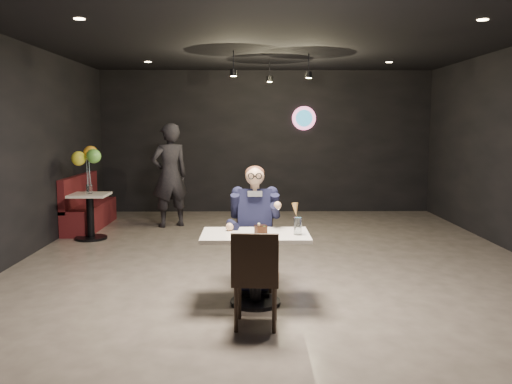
{
  "coord_description": "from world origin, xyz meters",
  "views": [
    {
      "loc": [
        -0.36,
        -7.07,
        1.85
      ],
      "look_at": [
        -0.28,
        -1.02,
        1.1
      ],
      "focal_mm": 38.0,
      "sensor_mm": 36.0,
      "label": 1
    }
  ],
  "objects_px": {
    "chair_near": "(256,277)",
    "balloon_vase": "(89,189)",
    "main_table": "(255,269)",
    "side_table": "(90,217)",
    "chair_far": "(255,249)",
    "booth_bench": "(90,202)",
    "sundae_glass": "(298,226)",
    "passerby": "(170,175)",
    "seated_man": "(255,226)"
  },
  "relations": [
    {
      "from": "sundae_glass",
      "to": "passerby",
      "type": "distance_m",
      "value": 4.86
    },
    {
      "from": "side_table",
      "to": "main_table",
      "type": "bearing_deg",
      "value": -50.99
    },
    {
      "from": "seated_man",
      "to": "side_table",
      "type": "height_order",
      "value": "seated_man"
    },
    {
      "from": "main_table",
      "to": "chair_near",
      "type": "relative_size",
      "value": 1.2
    },
    {
      "from": "balloon_vase",
      "to": "booth_bench",
      "type": "bearing_deg",
      "value": 106.7
    },
    {
      "from": "seated_man",
      "to": "passerby",
      "type": "distance_m",
      "value": 4.13
    },
    {
      "from": "chair_far",
      "to": "side_table",
      "type": "bearing_deg",
      "value": 134.23
    },
    {
      "from": "chair_near",
      "to": "passerby",
      "type": "xyz_separation_m",
      "value": [
        -1.51,
        5.0,
        0.48
      ]
    },
    {
      "from": "main_table",
      "to": "passerby",
      "type": "distance_m",
      "value": 4.67
    },
    {
      "from": "chair_near",
      "to": "seated_man",
      "type": "bearing_deg",
      "value": 94.13
    },
    {
      "from": "chair_near",
      "to": "side_table",
      "type": "distance_m",
      "value": 4.71
    },
    {
      "from": "sundae_glass",
      "to": "booth_bench",
      "type": "distance_m",
      "value": 5.52
    },
    {
      "from": "main_table",
      "to": "side_table",
      "type": "relative_size",
      "value": 1.49
    },
    {
      "from": "chair_far",
      "to": "seated_man",
      "type": "xyz_separation_m",
      "value": [
        0.0,
        0.0,
        0.26
      ]
    },
    {
      "from": "seated_man",
      "to": "side_table",
      "type": "xyz_separation_m",
      "value": [
        -2.65,
        2.73,
        -0.35
      ]
    },
    {
      "from": "main_table",
      "to": "booth_bench",
      "type": "bearing_deg",
      "value": 124.64
    },
    {
      "from": "balloon_vase",
      "to": "passerby",
      "type": "distance_m",
      "value": 1.6
    },
    {
      "from": "booth_bench",
      "to": "passerby",
      "type": "xyz_separation_m",
      "value": [
        1.44,
        0.11,
        0.46
      ]
    },
    {
      "from": "chair_near",
      "to": "booth_bench",
      "type": "bearing_deg",
      "value": 125.26
    },
    {
      "from": "main_table",
      "to": "sundae_glass",
      "type": "xyz_separation_m",
      "value": [
        0.43,
        -0.07,
        0.46
      ]
    },
    {
      "from": "balloon_vase",
      "to": "passerby",
      "type": "relative_size",
      "value": 0.08
    },
    {
      "from": "booth_bench",
      "to": "balloon_vase",
      "type": "relative_size",
      "value": 12.93
    },
    {
      "from": "chair_far",
      "to": "booth_bench",
      "type": "distance_m",
      "value": 4.75
    },
    {
      "from": "seated_man",
      "to": "balloon_vase",
      "type": "height_order",
      "value": "seated_man"
    },
    {
      "from": "chair_near",
      "to": "sundae_glass",
      "type": "height_order",
      "value": "sundae_glass"
    },
    {
      "from": "main_table",
      "to": "chair_far",
      "type": "distance_m",
      "value": 0.56
    },
    {
      "from": "main_table",
      "to": "balloon_vase",
      "type": "bearing_deg",
      "value": 129.01
    },
    {
      "from": "sundae_glass",
      "to": "balloon_vase",
      "type": "distance_m",
      "value": 4.55
    },
    {
      "from": "chair_near",
      "to": "balloon_vase",
      "type": "distance_m",
      "value": 4.72
    },
    {
      "from": "seated_man",
      "to": "sundae_glass",
      "type": "bearing_deg",
      "value": -55.55
    },
    {
      "from": "main_table",
      "to": "side_table",
      "type": "height_order",
      "value": "main_table"
    },
    {
      "from": "seated_man",
      "to": "passerby",
      "type": "relative_size",
      "value": 0.76
    },
    {
      "from": "passerby",
      "to": "sundae_glass",
      "type": "bearing_deg",
      "value": 84.97
    },
    {
      "from": "chair_near",
      "to": "balloon_vase",
      "type": "height_order",
      "value": "chair_near"
    },
    {
      "from": "side_table",
      "to": "sundae_glass",
      "type": "bearing_deg",
      "value": -47.38
    },
    {
      "from": "main_table",
      "to": "booth_bench",
      "type": "distance_m",
      "value": 5.2
    },
    {
      "from": "chair_near",
      "to": "side_table",
      "type": "height_order",
      "value": "chair_near"
    },
    {
      "from": "booth_bench",
      "to": "sundae_glass",
      "type": "bearing_deg",
      "value": -52.13
    },
    {
      "from": "passerby",
      "to": "main_table",
      "type": "bearing_deg",
      "value": 80.49
    },
    {
      "from": "seated_man",
      "to": "side_table",
      "type": "distance_m",
      "value": 3.82
    },
    {
      "from": "main_table",
      "to": "booth_bench",
      "type": "relative_size",
      "value": 0.57
    },
    {
      "from": "chair_far",
      "to": "booth_bench",
      "type": "height_order",
      "value": "booth_bench"
    },
    {
      "from": "chair_far",
      "to": "sundae_glass",
      "type": "relative_size",
      "value": 5.24
    },
    {
      "from": "side_table",
      "to": "balloon_vase",
      "type": "height_order",
      "value": "balloon_vase"
    },
    {
      "from": "sundae_glass",
      "to": "passerby",
      "type": "bearing_deg",
      "value": 113.52
    },
    {
      "from": "chair_near",
      "to": "side_table",
      "type": "xyz_separation_m",
      "value": [
        -2.65,
        3.89,
        -0.09
      ]
    },
    {
      "from": "chair_far",
      "to": "chair_near",
      "type": "distance_m",
      "value": 1.16
    },
    {
      "from": "seated_man",
      "to": "booth_bench",
      "type": "xyz_separation_m",
      "value": [
        -2.95,
        3.73,
        -0.24
      ]
    },
    {
      "from": "chair_near",
      "to": "seated_man",
      "type": "xyz_separation_m",
      "value": [
        0.0,
        1.16,
        0.26
      ]
    },
    {
      "from": "main_table",
      "to": "balloon_vase",
      "type": "height_order",
      "value": "balloon_vase"
    }
  ]
}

